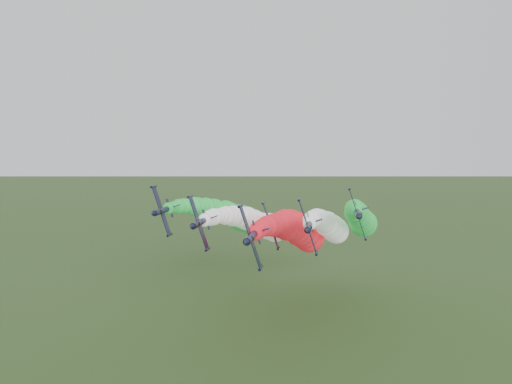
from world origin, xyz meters
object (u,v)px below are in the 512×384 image
Objects in this scene: jet_inner_right at (329,226)px; jet_inner_left at (260,224)px; jet_trail at (302,225)px; jet_lead at (297,232)px; jet_outer_left at (233,216)px; jet_outer_right at (360,218)px.

jet_inner_left is at bearing -174.53° from jet_inner_right.
jet_inner_left is at bearing -124.37° from jet_trail.
jet_trail is (-8.80, 14.97, -2.17)m from jet_inner_right.
jet_inner_left is at bearing 134.39° from jet_lead.
jet_lead is 1.00× the size of jet_outer_left.
jet_inner_left reaches higher than jet_inner_right.
jet_outer_right reaches higher than jet_lead.
jet_outer_right is at bearing 20.50° from jet_inner_left.
jet_inner_left is 1.00× the size of jet_inner_right.
jet_outer_left is at bearing 139.31° from jet_inner_left.
jet_lead is 29.70m from jet_outer_left.
jet_inner_left reaches higher than jet_lead.
jet_outer_right reaches higher than jet_inner_right.
jet_lead is 17.02m from jet_inner_left.
jet_outer_right reaches higher than jet_trail.
jet_inner_right is at bearing 5.47° from jet_inner_left.
jet_trail is (-18.20, 5.79, -3.57)m from jet_outer_right.
jet_outer_right is at bearing 52.50° from jet_lead.
jet_outer_left is (-29.99, 6.31, 1.62)m from jet_inner_right.
jet_outer_right reaches higher than jet_inner_left.
jet_outer_left reaches higher than jet_inner_right.
jet_inner_right is 13.21m from jet_outer_right.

